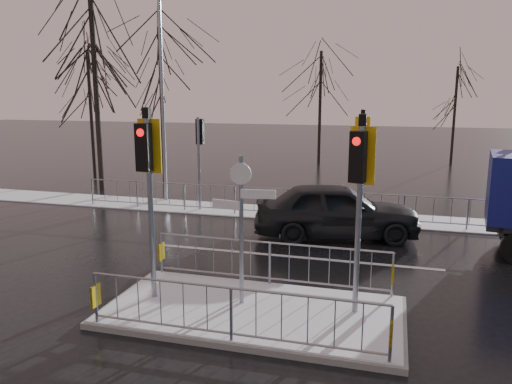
# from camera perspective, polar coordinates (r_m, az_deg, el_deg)

# --- Properties ---
(ground) EXTENTS (120.00, 120.00, 0.00)m
(ground) POSITION_cam_1_polar(r_m,az_deg,el_deg) (10.44, -0.35, -13.86)
(ground) COLOR black
(ground) RESTS_ON ground
(snow_verge) EXTENTS (30.00, 2.00, 0.04)m
(snow_verge) POSITION_cam_1_polar(r_m,az_deg,el_deg) (18.41, 7.06, -2.66)
(snow_verge) COLOR white
(snow_verge) RESTS_ON ground
(lane_markings) EXTENTS (8.00, 11.38, 0.01)m
(lane_markings) POSITION_cam_1_polar(r_m,az_deg,el_deg) (10.15, -0.88, -14.61)
(lane_markings) COLOR silver
(lane_markings) RESTS_ON ground
(traffic_island) EXTENTS (6.00, 3.04, 4.15)m
(traffic_island) POSITION_cam_1_polar(r_m,az_deg,el_deg) (10.29, -0.39, -11.86)
(traffic_island) COLOR slate
(traffic_island) RESTS_ON ground
(far_kerb_fixtures) EXTENTS (18.00, 0.65, 3.83)m
(far_kerb_fixtures) POSITION_cam_1_polar(r_m,az_deg,el_deg) (17.66, 7.83, 0.05)
(far_kerb_fixtures) COLOR gray
(far_kerb_fixtures) RESTS_ON ground
(car_far_lane) EXTENTS (5.38, 3.15, 1.72)m
(car_far_lane) POSITION_cam_1_polar(r_m,az_deg,el_deg) (15.64, 9.16, -2.06)
(car_far_lane) COLOR black
(car_far_lane) RESTS_ON ground
(tree_near_a) EXTENTS (4.75, 4.75, 8.97)m
(tree_near_a) POSITION_cam_1_polar(r_m,az_deg,el_deg) (24.03, -18.06, 14.78)
(tree_near_a) COLOR black
(tree_near_a) RESTS_ON ground
(tree_near_b) EXTENTS (4.00, 4.00, 7.55)m
(tree_near_b) POSITION_cam_1_polar(r_m,az_deg,el_deg) (24.05, -10.79, 12.82)
(tree_near_b) COLOR black
(tree_near_b) RESTS_ON ground
(tree_near_c) EXTENTS (3.50, 3.50, 6.61)m
(tree_near_c) POSITION_cam_1_polar(r_m,az_deg,el_deg) (27.16, -18.48, 10.89)
(tree_near_c) COLOR black
(tree_near_c) RESTS_ON ground
(tree_far_a) EXTENTS (3.75, 3.75, 7.08)m
(tree_far_a) POSITION_cam_1_polar(r_m,az_deg,el_deg) (31.42, 7.38, 11.94)
(tree_far_a) COLOR black
(tree_far_a) RESTS_ON ground
(tree_far_b) EXTENTS (3.25, 3.25, 6.14)m
(tree_far_b) POSITION_cam_1_polar(r_m,az_deg,el_deg) (33.25, 21.87, 10.09)
(tree_far_b) COLOR black
(tree_far_b) RESTS_ON ground
(street_lamp_left) EXTENTS (1.25, 0.18, 8.20)m
(street_lamp_left) POSITION_cam_1_polar(r_m,az_deg,el_deg) (20.66, -10.49, 11.29)
(street_lamp_left) COLOR gray
(street_lamp_left) RESTS_ON ground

